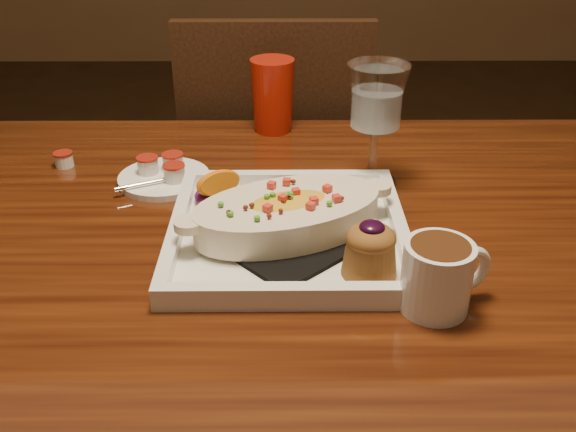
{
  "coord_description": "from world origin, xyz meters",
  "views": [
    {
      "loc": [
        0.02,
        -0.74,
        1.21
      ],
      "look_at": [
        0.02,
        0.03,
        0.77
      ],
      "focal_mm": 40.0,
      "sensor_mm": 36.0,
      "label": 1
    }
  ],
  "objects_px": {
    "goblet": "(376,104)",
    "saucer": "(163,175)",
    "chair_far": "(276,189)",
    "red_tumbler": "(273,96)",
    "table": "(271,298)",
    "coffee_mug": "(439,274)",
    "plate": "(292,223)"
  },
  "relations": [
    {
      "from": "table",
      "to": "saucer",
      "type": "height_order",
      "value": "saucer"
    },
    {
      "from": "goblet",
      "to": "saucer",
      "type": "relative_size",
      "value": 1.33
    },
    {
      "from": "goblet",
      "to": "red_tumbler",
      "type": "relative_size",
      "value": 1.43
    },
    {
      "from": "plate",
      "to": "red_tumbler",
      "type": "height_order",
      "value": "red_tumbler"
    },
    {
      "from": "plate",
      "to": "coffee_mug",
      "type": "xyz_separation_m",
      "value": [
        0.16,
        -0.14,
        0.02
      ]
    },
    {
      "from": "table",
      "to": "chair_far",
      "type": "height_order",
      "value": "chair_far"
    },
    {
      "from": "chair_far",
      "to": "coffee_mug",
      "type": "bearing_deg",
      "value": 104.02
    },
    {
      "from": "plate",
      "to": "goblet",
      "type": "bearing_deg",
      "value": 53.67
    },
    {
      "from": "chair_far",
      "to": "plate",
      "type": "distance_m",
      "value": 0.69
    },
    {
      "from": "coffee_mug",
      "to": "red_tumbler",
      "type": "xyz_separation_m",
      "value": [
        -0.2,
        0.55,
        0.02
      ]
    },
    {
      "from": "table",
      "to": "goblet",
      "type": "relative_size",
      "value": 7.78
    },
    {
      "from": "saucer",
      "to": "red_tumbler",
      "type": "relative_size",
      "value": 1.07
    },
    {
      "from": "plate",
      "to": "table",
      "type": "bearing_deg",
      "value": 171.2
    },
    {
      "from": "red_tumbler",
      "to": "table",
      "type": "bearing_deg",
      "value": -89.76
    },
    {
      "from": "goblet",
      "to": "plate",
      "type": "bearing_deg",
      "value": -126.22
    },
    {
      "from": "saucer",
      "to": "goblet",
      "type": "bearing_deg",
      "value": -1.99
    },
    {
      "from": "coffee_mug",
      "to": "goblet",
      "type": "height_order",
      "value": "goblet"
    },
    {
      "from": "goblet",
      "to": "red_tumbler",
      "type": "height_order",
      "value": "goblet"
    },
    {
      "from": "goblet",
      "to": "red_tumbler",
      "type": "distance_m",
      "value": 0.29
    },
    {
      "from": "chair_far",
      "to": "coffee_mug",
      "type": "height_order",
      "value": "chair_far"
    },
    {
      "from": "saucer",
      "to": "red_tumbler",
      "type": "xyz_separation_m",
      "value": [
        0.17,
        0.22,
        0.06
      ]
    },
    {
      "from": "chair_far",
      "to": "red_tumbler",
      "type": "height_order",
      "value": "chair_far"
    },
    {
      "from": "table",
      "to": "chair_far",
      "type": "relative_size",
      "value": 1.61
    },
    {
      "from": "chair_far",
      "to": "plate",
      "type": "height_order",
      "value": "chair_far"
    },
    {
      "from": "goblet",
      "to": "chair_far",
      "type": "bearing_deg",
      "value": 108.83
    },
    {
      "from": "chair_far",
      "to": "coffee_mug",
      "type": "xyz_separation_m",
      "value": [
        0.19,
        -0.78,
        0.29
      ]
    },
    {
      "from": "table",
      "to": "goblet",
      "type": "xyz_separation_m",
      "value": [
        0.16,
        0.17,
        0.23
      ]
    },
    {
      "from": "chair_far",
      "to": "table",
      "type": "bearing_deg",
      "value": 90.0
    },
    {
      "from": "coffee_mug",
      "to": "chair_far",
      "type": "bearing_deg",
      "value": 82.56
    },
    {
      "from": "saucer",
      "to": "red_tumbler",
      "type": "distance_m",
      "value": 0.28
    },
    {
      "from": "chair_far",
      "to": "red_tumbler",
      "type": "distance_m",
      "value": 0.39
    },
    {
      "from": "chair_far",
      "to": "saucer",
      "type": "height_order",
      "value": "chair_far"
    }
  ]
}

